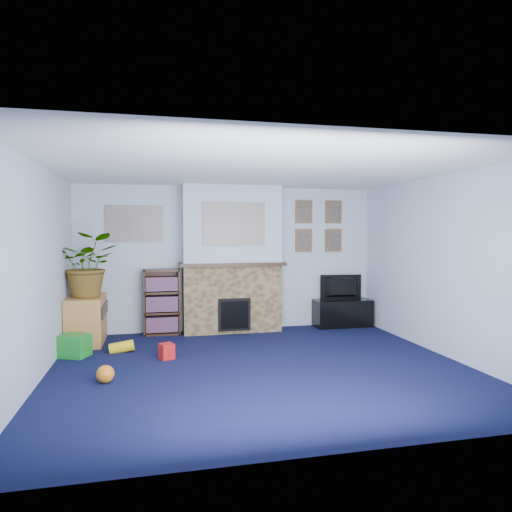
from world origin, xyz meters
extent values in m
cube|color=#0D1135|center=(0.00, 0.00, 0.00)|extent=(5.00, 4.50, 0.01)
cube|color=white|center=(0.00, 0.00, 2.40)|extent=(5.00, 4.50, 0.01)
cube|color=#AEBDD2|center=(0.00, 2.25, 1.20)|extent=(5.00, 0.04, 2.40)
cube|color=#AEBDD2|center=(0.00, -2.25, 1.20)|extent=(5.00, 0.04, 2.40)
cube|color=#AEBDD2|center=(-2.50, 0.00, 1.20)|extent=(0.04, 4.50, 2.40)
cube|color=#AEBDD2|center=(2.50, 0.00, 1.20)|extent=(0.04, 4.50, 2.40)
cube|color=brown|center=(0.00, 2.05, 0.55)|extent=(1.60, 0.40, 1.10)
cube|color=brown|center=(0.00, 2.05, 1.75)|extent=(1.60, 0.40, 1.30)
cube|color=brown|center=(0.00, 2.02, 1.12)|extent=(1.72, 0.50, 0.05)
cube|color=brown|center=(0.00, 1.84, 0.32)|extent=(0.52, 0.08, 0.52)
cube|color=brown|center=(0.00, 1.80, 0.32)|extent=(0.44, 0.02, 0.44)
cube|color=gray|center=(0.00, 1.84, 1.78)|extent=(1.00, 0.03, 0.68)
cube|color=gray|center=(-1.55, 2.23, 1.78)|extent=(0.90, 0.03, 0.58)
cube|color=brown|center=(1.30, 2.23, 2.00)|extent=(0.30, 0.03, 0.40)
cube|color=brown|center=(1.85, 2.23, 2.00)|extent=(0.30, 0.03, 0.40)
cube|color=brown|center=(1.30, 2.23, 1.50)|extent=(0.30, 0.03, 0.40)
cube|color=brown|center=(1.85, 2.23, 1.50)|extent=(0.30, 0.03, 0.40)
cube|color=black|center=(1.95, 2.03, 0.22)|extent=(0.99, 0.42, 0.47)
imported|color=black|center=(1.95, 2.05, 0.68)|extent=(0.75, 0.14, 0.43)
cube|color=#321E12|center=(-1.14, 2.23, 0.53)|extent=(0.58, 0.02, 1.05)
cube|color=#321E12|center=(-1.41, 2.10, 0.53)|extent=(0.03, 0.28, 1.05)
cube|color=#321E12|center=(-0.86, 2.10, 0.53)|extent=(0.03, 0.28, 1.05)
cube|color=#321E12|center=(-1.14, 2.10, 0.01)|extent=(0.56, 0.28, 0.03)
cube|color=#321E12|center=(-1.14, 2.10, 0.35)|extent=(0.56, 0.28, 0.03)
cube|color=#321E12|center=(-1.14, 2.10, 0.68)|extent=(0.56, 0.28, 0.03)
cube|color=#321E12|center=(-1.14, 2.10, 1.04)|extent=(0.56, 0.28, 0.03)
cube|color=#321E12|center=(-1.14, 2.09, 0.17)|extent=(0.50, 0.22, 0.24)
cube|color=#321E12|center=(-1.14, 2.09, 0.50)|extent=(0.50, 0.22, 0.24)
cube|color=#321E12|center=(-1.14, 2.09, 0.82)|extent=(0.50, 0.22, 0.22)
cube|color=#BB7C3C|center=(-2.24, 1.75, 0.35)|extent=(0.50, 0.90, 0.70)
imported|color=#26661E|center=(-2.19, 1.70, 1.17)|extent=(0.88, 0.77, 0.95)
cube|color=gold|center=(-0.09, 2.00, 1.22)|extent=(0.09, 0.05, 0.13)
cylinder|color=#B2BFC6|center=(0.32, 2.00, 1.23)|extent=(0.05, 0.05, 0.17)
sphere|color=gray|center=(-0.61, 2.00, 1.22)|extent=(0.14, 0.14, 0.14)
cylinder|color=red|center=(0.64, 2.00, 1.21)|extent=(0.07, 0.07, 0.13)
cube|color=#198C26|center=(-2.30, 1.00, 0.14)|extent=(0.45, 0.42, 0.29)
sphere|color=orange|center=(-1.79, -0.19, 0.09)|extent=(0.19, 0.19, 0.19)
cube|color=red|center=(-1.11, 0.62, 0.11)|extent=(0.22, 0.22, 0.20)
cylinder|color=yellow|center=(-1.70, 1.09, 0.07)|extent=(0.34, 0.15, 0.20)
camera|label=1|loc=(-1.27, -5.33, 1.64)|focal=32.00mm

